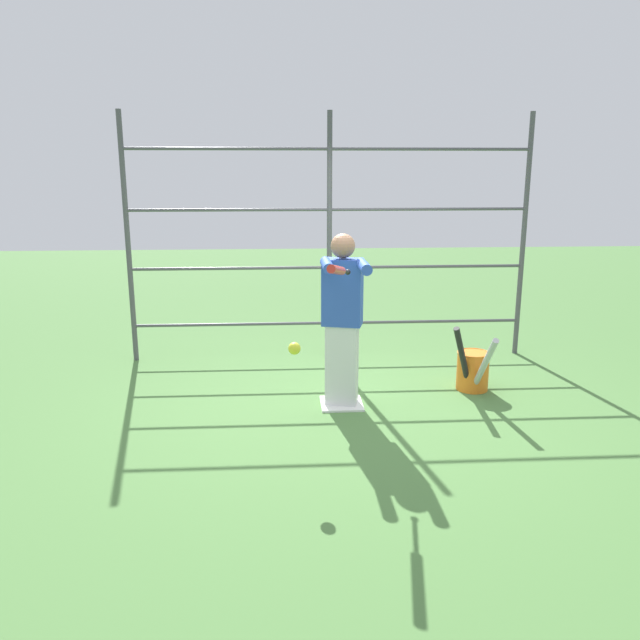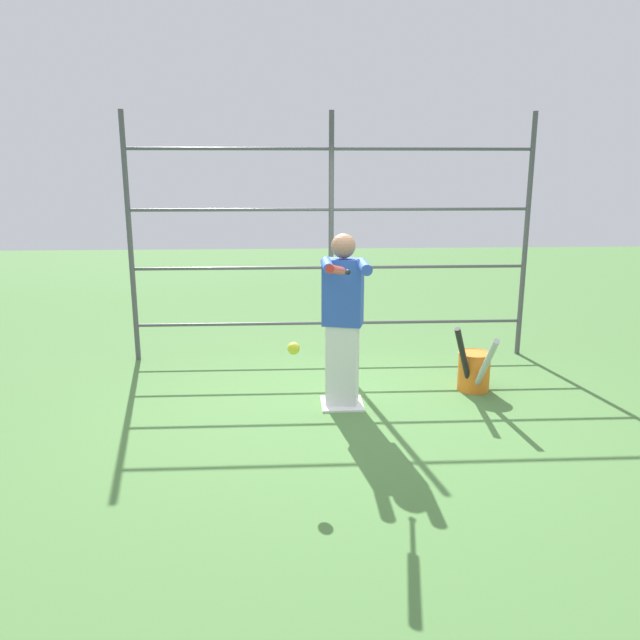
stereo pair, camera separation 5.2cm
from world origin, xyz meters
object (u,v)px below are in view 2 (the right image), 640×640
batter (343,315)px  bat_bucket (474,370)px  baseball_bat_swinging (338,270)px  softball_in_flight (294,348)px

batter → bat_bucket: 1.57m
baseball_bat_swinging → bat_bucket: baseball_bat_swinging is taller
batter → baseball_bat_swinging: batter is taller
softball_in_flight → bat_bucket: size_ratio=0.12×
baseball_bat_swinging → bat_bucket: bearing=-140.5°
softball_in_flight → bat_bucket: bearing=-143.0°
batter → baseball_bat_swinging: (0.13, 0.91, 0.57)m
batter → bat_bucket: bearing=-166.3°
baseball_bat_swinging → softball_in_flight: baseball_bat_swinging is taller
baseball_bat_swinging → bat_bucket: 2.31m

